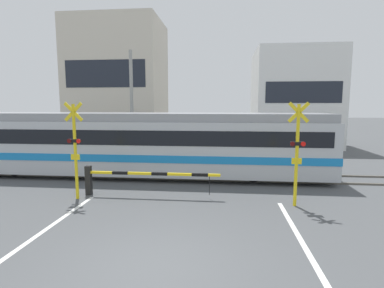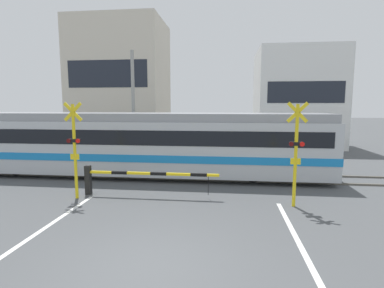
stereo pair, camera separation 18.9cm
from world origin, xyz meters
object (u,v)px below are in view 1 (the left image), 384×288
commuter_train (133,142)px  crossing_barrier_far (236,153)px  crossing_barrier_near (126,177)px  crossing_signal_left (75,146)px  crossing_signal_right (297,149)px  pedestrian (190,142)px

commuter_train → crossing_barrier_far: 5.84m
crossing_barrier_near → crossing_signal_left: bearing=-163.0°
commuter_train → crossing_signal_left: bearing=-104.1°
commuter_train → crossing_signal_right: size_ratio=5.23×
crossing_barrier_far → crossing_signal_right: 6.96m
crossing_barrier_far → crossing_signal_left: bearing=-131.7°
crossing_barrier_far → pedestrian: 3.51m
crossing_signal_left → pedestrian: size_ratio=1.96×
pedestrian → crossing_signal_left: bearing=-109.6°
crossing_barrier_near → crossing_signal_right: crossing_signal_right is taller
crossing_barrier_near → crossing_barrier_far: size_ratio=1.00×
pedestrian → crossing_signal_right: bearing=-62.9°
commuter_train → crossing_signal_left: crossing_signal_left is taller
crossing_barrier_far → crossing_signal_left: 8.99m
crossing_barrier_far → crossing_signal_right: (1.66, -6.66, 1.18)m
crossing_barrier_near → crossing_signal_left: size_ratio=1.45×
crossing_signal_right → commuter_train: bearing=150.7°
commuter_train → crossing_barrier_near: 3.42m
commuter_train → crossing_barrier_near: bearing=-77.4°
crossing_barrier_far → crossing_signal_right: crossing_signal_right is taller
crossing_barrier_far → crossing_signal_left: crossing_signal_left is taller
commuter_train → crossing_signal_left: (-0.94, -3.74, 0.31)m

